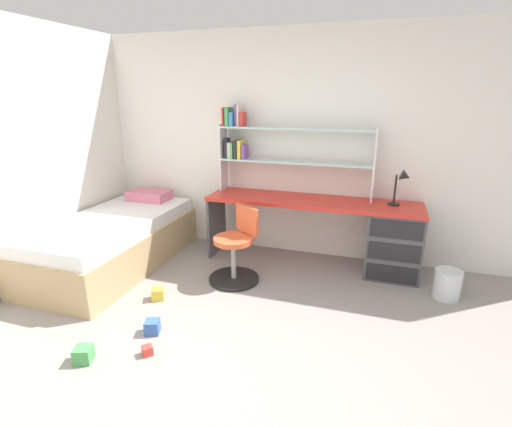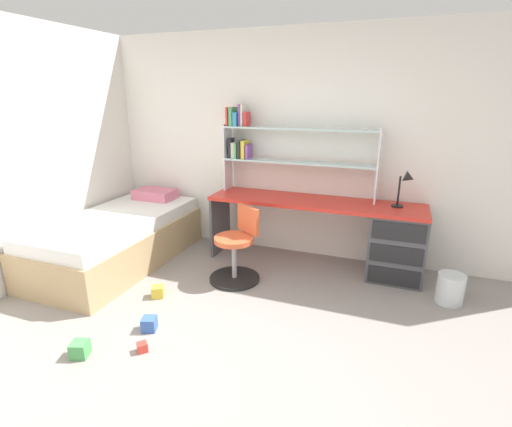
{
  "view_description": "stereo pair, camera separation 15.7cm",
  "coord_description": "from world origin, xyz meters",
  "views": [
    {
      "loc": [
        0.83,
        -1.81,
        1.84
      ],
      "look_at": [
        -0.21,
        1.44,
        0.76
      ],
      "focal_mm": 26.54,
      "sensor_mm": 36.0,
      "label": 1
    },
    {
      "loc": [
        0.98,
        -1.76,
        1.84
      ],
      "look_at": [
        -0.21,
        1.44,
        0.76
      ],
      "focal_mm": 26.54,
      "sensor_mm": 36.0,
      "label": 2
    }
  ],
  "objects": [
    {
      "name": "room_shell",
      "position": [
        -1.22,
        1.22,
        1.27
      ],
      "size": [
        5.78,
        5.88,
        2.53
      ],
      "color": "white",
      "rests_on": "ground_plane"
    },
    {
      "name": "desk",
      "position": [
        0.83,
        2.14,
        0.42
      ],
      "size": [
        2.3,
        0.55,
        0.75
      ],
      "color": "red",
      "rests_on": "ground_plane"
    },
    {
      "name": "swivel_chair",
      "position": [
        -0.45,
        1.51,
        0.3
      ],
      "size": [
        0.52,
        0.52,
        0.76
      ],
      "color": "black",
      "rests_on": "ground_plane"
    },
    {
      "name": "toy_block_green_2",
      "position": [
        -1.05,
        -0.02,
        0.06
      ],
      "size": [
        0.15,
        0.15,
        0.12
      ],
      "primitive_type": "cube",
      "rotation": [
        0.0,
        0.0,
        0.35
      ],
      "color": "#479E51",
      "rests_on": "ground_plane"
    },
    {
      "name": "desk_lamp",
      "position": [
        1.1,
        2.17,
        1.0
      ],
      "size": [
        0.2,
        0.17,
        0.38
      ],
      "color": "black",
      "rests_on": "desk"
    },
    {
      "name": "waste_bin",
      "position": [
        1.57,
        1.77,
        0.14
      ],
      "size": [
        0.24,
        0.24,
        0.28
      ],
      "primitive_type": "cylinder",
      "color": "silver",
      "rests_on": "ground_plane"
    },
    {
      "name": "bed_platform",
      "position": [
        -1.87,
        1.43,
        0.28
      ],
      "size": [
        1.0,
        2.01,
        0.68
      ],
      "color": "tan",
      "rests_on": "ground_plane"
    },
    {
      "name": "ground_plane",
      "position": [
        0.0,
        0.0,
        -0.01
      ],
      "size": [
        5.78,
        5.88,
        0.02
      ],
      "primitive_type": "cube",
      "color": "gray"
    },
    {
      "name": "toy_block_blue_1",
      "position": [
        -0.77,
        0.43,
        0.06
      ],
      "size": [
        0.14,
        0.14,
        0.11
      ],
      "primitive_type": "cube",
      "rotation": [
        0.0,
        0.0,
        1.92
      ],
      "color": "#3860B7",
      "rests_on": "ground_plane"
    },
    {
      "name": "bookshelf_hutch",
      "position": [
        -0.3,
        2.3,
        1.31
      ],
      "size": [
        1.72,
        0.22,
        0.99
      ],
      "color": "silver",
      "rests_on": "desk"
    },
    {
      "name": "toy_block_red_0",
      "position": [
        -0.65,
        0.19,
        0.04
      ],
      "size": [
        0.1,
        0.1,
        0.07
      ],
      "primitive_type": "cube",
      "rotation": [
        0.0,
        0.0,
        0.85
      ],
      "color": "red",
      "rests_on": "ground_plane"
    },
    {
      "name": "toy_block_yellow_3",
      "position": [
        -1.01,
        0.91,
        0.05
      ],
      "size": [
        0.15,
        0.15,
        0.11
      ],
      "primitive_type": "cube",
      "rotation": [
        0.0,
        0.0,
        0.48
      ],
      "color": "gold",
      "rests_on": "ground_plane"
    }
  ]
}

